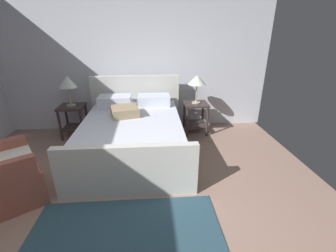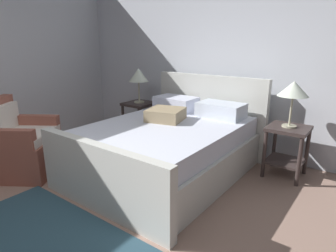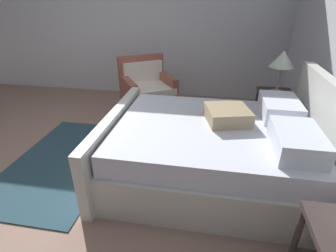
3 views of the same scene
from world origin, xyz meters
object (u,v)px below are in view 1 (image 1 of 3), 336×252
Objects in this scene: nightstand_right at (196,113)px; table_lamp_left at (67,83)px; table_lamp_right at (197,81)px; bed at (133,134)px; nightstand_left at (73,116)px.

table_lamp_left is at bearing 179.56° from nightstand_right.
table_lamp_left is at bearing 179.56° from table_lamp_right.
bed reaches higher than nightstand_left.
nightstand_left is at bearing 179.56° from table_lamp_right.
table_lamp_left is (-2.29, 0.02, -0.00)m from table_lamp_right.
nightstand_right is 2.37m from table_lamp_left.
nightstand_left is 1.12× the size of table_lamp_left.
nightstand_right is 1.15× the size of table_lamp_right.
nightstand_left is at bearing -63.43° from table_lamp_left.
bed is 1.37m from nightstand_left.
bed is 1.52m from table_lamp_right.
table_lamp_left reaches higher than nightstand_left.
nightstand_left is (-2.29, 0.02, -0.62)m from table_lamp_right.
table_lamp_right is 2.29m from table_lamp_left.
nightstand_right is (1.15, 0.74, 0.06)m from bed.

